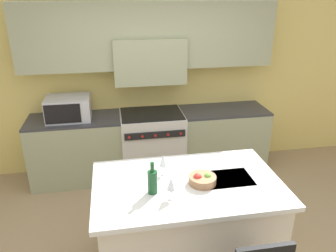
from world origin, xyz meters
TOP-DOWN VIEW (x-y plane):
  - back_cabinetry at (0.00, 2.05)m, footprint 10.00×0.46m
  - back_counter at (-0.00, 1.79)m, footprint 3.35×0.62m
  - range_stove at (0.00, 1.77)m, footprint 0.87×0.70m
  - microwave at (-1.10, 1.79)m, footprint 0.57×0.43m
  - kitchen_island at (0.10, 0.02)m, footprint 1.70×1.05m
  - wine_bottle at (-0.23, -0.09)m, footprint 0.08×0.08m
  - wine_glass_near at (-0.09, -0.20)m, footprint 0.07×0.07m
  - wine_glass_far at (-0.09, 0.20)m, footprint 0.07×0.07m
  - fruit_bowl at (0.22, -0.03)m, footprint 0.25×0.25m

SIDE VIEW (x-z plane):
  - back_counter at x=0.00m, z-range 0.00..0.93m
  - kitchen_island at x=0.10m, z-range 0.00..0.92m
  - range_stove at x=0.00m, z-range 0.00..0.94m
  - fruit_bowl at x=0.22m, z-range 0.91..1.01m
  - wine_bottle at x=-0.23m, z-range 0.89..1.18m
  - wine_glass_near at x=-0.09m, z-range 0.96..1.16m
  - wine_glass_far at x=-0.09m, z-range 0.96..1.16m
  - microwave at x=-1.10m, z-range 0.93..1.23m
  - back_cabinetry at x=0.00m, z-range 0.24..2.94m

